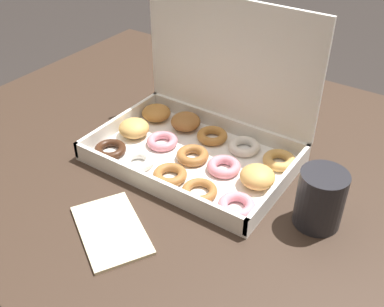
{
  "coord_description": "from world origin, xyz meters",
  "views": [
    {
      "loc": [
        0.45,
        -0.63,
        1.25
      ],
      "look_at": [
        0.04,
        -0.03,
        0.73
      ],
      "focal_mm": 42.0,
      "sensor_mm": 36.0,
      "label": 1
    }
  ],
  "objects": [
    {
      "name": "coffee_mug",
      "position": [
        0.32,
        -0.06,
        0.77
      ],
      "size": [
        0.08,
        0.08,
        0.1
      ],
      "color": "#232328",
      "rests_on": "dining_table"
    },
    {
      "name": "dining_table",
      "position": [
        0.0,
        0.0,
        0.62
      ],
      "size": [
        1.1,
        0.93,
        0.72
      ],
      "color": "#38281E",
      "rests_on": "ground_plane"
    },
    {
      "name": "donut_box",
      "position": [
        0.04,
        0.0,
        0.77
      ],
      "size": [
        0.39,
        0.27,
        0.29
      ],
      "color": "white",
      "rests_on": "dining_table"
    },
    {
      "name": "paper_napkin",
      "position": [
        0.04,
        -0.27,
        0.72
      ],
      "size": [
        0.19,
        0.17,
        0.01
      ],
      "color": "beige",
      "rests_on": "dining_table"
    }
  ]
}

